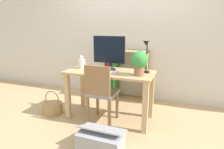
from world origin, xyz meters
The scene contains 12 objects.
ground_plane centered at (0.00, 0.00, 0.00)m, with size 10.00×10.00×0.00m, color tan.
wall_back centered at (0.00, 1.00, 1.30)m, with size 8.00×0.05×2.60m.
desk centered at (0.00, 0.00, 0.57)m, with size 1.26×0.58×0.73m.
monitor centered at (-0.05, 0.10, 1.00)m, with size 0.49×0.20×0.49m.
keyboard centered at (-0.03, -0.08, 0.74)m, with size 0.35×0.14×0.02m.
vase centered at (-0.47, 0.03, 0.81)m, with size 0.11×0.11×0.20m.
desk_lamp centered at (0.51, 0.05, 1.00)m, with size 0.10×0.19×0.44m.
potted_plant centered at (0.45, -0.08, 0.91)m, with size 0.23×0.23×0.32m.
chair centered at (-0.05, -0.20, 0.48)m, with size 0.40×0.40×0.87m.
bookshelf centered at (-0.13, 0.83, 0.43)m, with size 0.79×0.28×0.93m.
basket centered at (-0.91, -0.19, 0.09)m, with size 0.31×0.31×0.38m.
storage_box centered at (0.18, -0.74, 0.11)m, with size 0.51×0.38×0.28m.
Camera 1 is at (0.95, -2.44, 1.36)m, focal length 30.00 mm.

